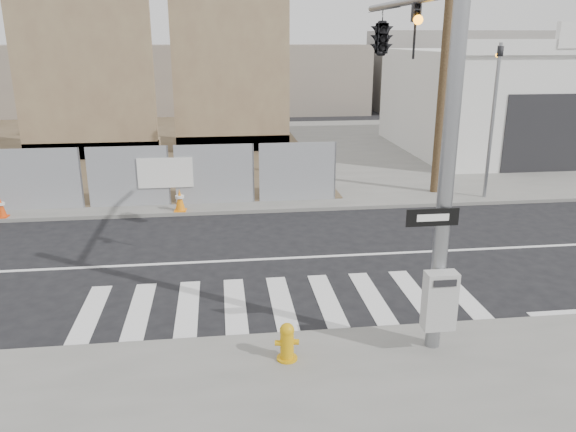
{
  "coord_description": "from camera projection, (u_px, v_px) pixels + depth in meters",
  "views": [
    {
      "loc": [
        -1.22,
        -13.43,
        5.45
      ],
      "look_at": [
        0.36,
        -0.78,
        1.4
      ],
      "focal_mm": 35.0,
      "sensor_mm": 36.0,
      "label": 1
    }
  ],
  "objects": [
    {
      "name": "traffic_cone_d",
      "position": [
        180.0,
        200.0,
        18.04
      ],
      "size": [
        0.41,
        0.41,
        0.73
      ],
      "rotation": [
        0.0,
        0.0,
        -0.09
      ],
      "color": "orange",
      "rests_on": "sidewalk_far"
    },
    {
      "name": "ground",
      "position": [
        271.0,
        259.0,
        14.49
      ],
      "size": [
        100.0,
        100.0,
        0.0
      ],
      "primitive_type": "plane",
      "color": "black",
      "rests_on": "ground"
    },
    {
      "name": "concrete_wall_left",
      "position": [
        86.0,
        87.0,
        25.02
      ],
      "size": [
        6.0,
        1.3,
        8.0
      ],
      "color": "#786148",
      "rests_on": "sidewalk_far"
    },
    {
      "name": "fire_hydrant",
      "position": [
        287.0,
        342.0,
        9.66
      ],
      "size": [
        0.43,
        0.43,
        0.69
      ],
      "rotation": [
        0.0,
        0.0,
        -0.22
      ],
      "color": "#CA920B",
      "rests_on": "sidewalk_near"
    },
    {
      "name": "far_signal_pole",
      "position": [
        495.0,
        100.0,
        18.74
      ],
      "size": [
        0.16,
        0.2,
        5.6
      ],
      "color": "gray",
      "rests_on": "sidewalk_far"
    },
    {
      "name": "auto_shop",
      "position": [
        528.0,
        100.0,
        27.64
      ],
      "size": [
        12.0,
        10.2,
        5.95
      ],
      "color": "silver",
      "rests_on": "sidewalk_far"
    },
    {
      "name": "concrete_wall_right",
      "position": [
        232.0,
        84.0,
        26.73
      ],
      "size": [
        5.5,
        1.3,
        8.0
      ],
      "color": "#786148",
      "rests_on": "sidewalk_far"
    },
    {
      "name": "utility_pole_right",
      "position": [
        446.0,
        46.0,
        18.89
      ],
      "size": [
        1.6,
        0.28,
        10.0
      ],
      "color": "brown",
      "rests_on": "sidewalk_far"
    },
    {
      "name": "traffic_cone_c",
      "position": [
        1.0,
        207.0,
        17.4
      ],
      "size": [
        0.36,
        0.36,
        0.67
      ],
      "rotation": [
        0.0,
        0.0,
        -0.06
      ],
      "color": "#DB3E0B",
      "rests_on": "sidewalk_far"
    },
    {
      "name": "signal_pole",
      "position": [
        400.0,
        73.0,
        11.41
      ],
      "size": [
        0.96,
        5.87,
        7.0
      ],
      "color": "gray",
      "rests_on": "sidewalk_near"
    },
    {
      "name": "sidewalk_far",
      "position": [
        244.0,
        152.0,
        27.72
      ],
      "size": [
        50.0,
        20.0,
        0.12
      ],
      "primitive_type": "cube",
      "color": "slate",
      "rests_on": "ground"
    }
  ]
}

